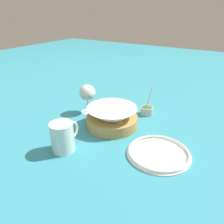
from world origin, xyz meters
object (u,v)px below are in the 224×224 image
side_plate (159,153)px  wine_glass (87,94)px  food_basket (112,118)px  beer_mug (63,138)px  sauce_cup (147,110)px

side_plate → wine_glass: bearing=71.3°
food_basket → beer_mug: beer_mug is taller
side_plate → beer_mug: bearing=117.2°
beer_mug → wine_glass: bearing=22.1°
food_basket → wine_glass: bearing=72.0°
food_basket → side_plate: size_ratio=0.98×
wine_glass → side_plate: bearing=-108.7°
beer_mug → sauce_cup: bearing=-17.4°
food_basket → wine_glass: size_ratio=1.57×
wine_glass → beer_mug: size_ratio=1.12×
wine_glass → side_plate: 0.43m
food_basket → beer_mug: size_ratio=1.76×
wine_glass → beer_mug: bearing=-157.9°
food_basket → sauce_cup: (0.18, -0.08, -0.02)m
food_basket → side_plate: 0.25m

